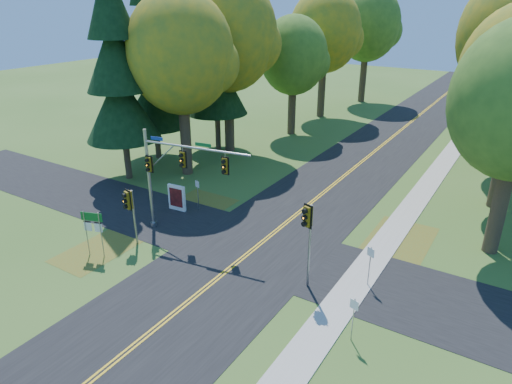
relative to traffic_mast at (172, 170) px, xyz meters
The scene contains 25 objects.
ground 6.69m from the traffic_mast, 11.26° to the right, with size 160.00×160.00×0.00m, color #385C20.
road_main 6.68m from the traffic_mast, 11.26° to the right, with size 8.00×160.00×0.02m, color black.
road_cross 6.67m from the traffic_mast, 10.43° to the left, with size 60.00×6.00×0.02m, color black.
centerline_left 6.59m from the traffic_mast, 11.48° to the right, with size 0.10×160.00×0.01m, color gold.
centerline_right 6.75m from the traffic_mast, 11.06° to the right, with size 0.10×160.00×0.01m, color gold.
sidewalk_east 12.15m from the traffic_mast, ahead, with size 1.60×160.00×0.06m, color #9E998E.
leaf_patch_w_near 5.17m from the traffic_mast, 113.40° to the left, with size 4.00×6.00×0.00m, color brown.
leaf_patch_e 13.62m from the traffic_mast, 22.43° to the left, with size 3.50×8.00×0.00m, color brown.
leaf_patch_w_far 6.15m from the traffic_mast, 119.45° to the right, with size 3.00×5.00×0.00m, color brown.
tree_w_a 11.58m from the traffic_mast, 125.31° to the left, with size 8.00×8.00×14.15m.
tree_w_b 17.74m from the traffic_mast, 113.09° to the left, with size 8.60×8.60×15.38m.
tree_w_c 24.14m from the traffic_mast, 100.44° to the left, with size 6.80×6.80×11.91m.
tree_w_d 33.02m from the traffic_mast, 98.68° to the left, with size 8.20×8.20×14.56m.
tree_w_e 43.62m from the traffic_mast, 94.92° to the left, with size 8.40×8.40×14.97m.
pine_a 11.71m from the traffic_mast, 151.88° to the left, with size 5.60×5.60×19.48m.
pine_b 15.24m from the traffic_mast, 137.26° to the left, with size 5.60×5.60×17.31m.
pine_c 17.78m from the traffic_mast, 117.48° to the left, with size 5.60×5.60×20.56m.
traffic_mast is the anchor object (origin of this frame).
east_signal_pole 9.45m from the traffic_mast, ahead, with size 0.51×0.61×4.55m.
ped_signal_pole 3.11m from the traffic_mast, 112.89° to the right, with size 0.54×0.63×3.45m.
route_sign_cluster 5.35m from the traffic_mast, 112.63° to the right, with size 1.21×0.45×2.71m.
info_kiosk 4.42m from the traffic_mast, 129.66° to the left, with size 1.32×0.29×1.81m.
reg_sign_e_north 12.24m from the traffic_mast, ahead, with size 0.40×0.20×2.21m.
reg_sign_e_south 13.45m from the traffic_mast, 15.51° to the right, with size 0.39×0.14×2.11m.
reg_sign_w 4.25m from the traffic_mast, 104.83° to the left, with size 0.40×0.14×2.14m.
Camera 1 is at (12.17, -17.53, 13.30)m, focal length 32.00 mm.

